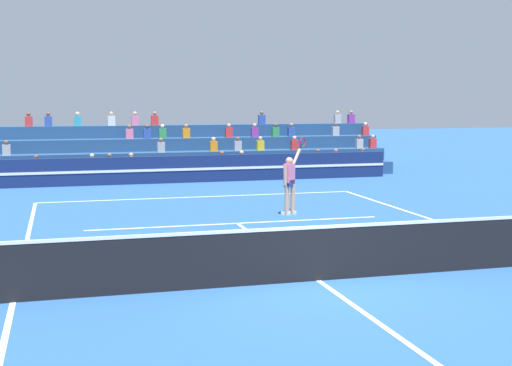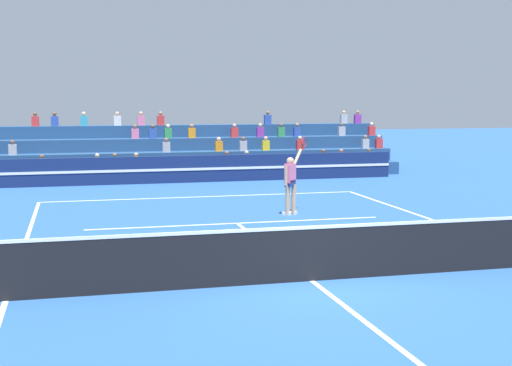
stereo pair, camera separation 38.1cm
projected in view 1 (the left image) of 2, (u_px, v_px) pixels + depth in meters
name	position (u px, v px, depth m)	size (l,w,h in m)	color
ground_plane	(318.00, 281.00, 13.49)	(120.00, 120.00, 0.00)	#285699
court_lines	(318.00, 280.00, 13.49)	(11.10, 23.90, 0.01)	white
tennis_net	(319.00, 253.00, 13.43)	(12.00, 0.10, 1.10)	slate
sponsor_banner_wall	(179.00, 169.00, 29.00)	(18.00, 0.26, 1.10)	navy
bleacher_stand	(168.00, 156.00, 32.01)	(19.88, 3.80, 2.83)	navy
tennis_player	(290.00, 182.00, 21.04)	(1.02, 0.92, 2.32)	tan
tennis_ball	(160.00, 273.00, 13.96)	(0.07, 0.07, 0.07)	#C6DB33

